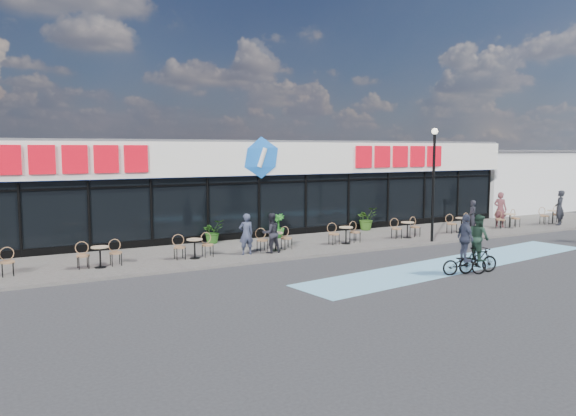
% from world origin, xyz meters
% --- Properties ---
extents(ground, '(120.00, 120.00, 0.00)m').
position_xyz_m(ground, '(0.00, 0.00, 0.00)').
color(ground, '#28282B').
rests_on(ground, ground).
extents(sidewalk, '(44.00, 5.00, 0.10)m').
position_xyz_m(sidewalk, '(0.00, 4.50, 0.05)').
color(sidewalk, '#605C55').
rests_on(sidewalk, ground).
extents(bike_lane, '(14.17, 4.13, 0.01)m').
position_xyz_m(bike_lane, '(4.00, -1.50, 0.01)').
color(bike_lane, '#6DAECF').
rests_on(bike_lane, ground).
extents(building, '(30.60, 6.57, 4.75)m').
position_xyz_m(building, '(-0.00, 9.93, 2.34)').
color(building, black).
rests_on(building, ground).
extents(neighbour_building, '(9.20, 7.20, 4.11)m').
position_xyz_m(neighbour_building, '(20.50, 11.00, 2.06)').
color(neighbour_building, silver).
rests_on(neighbour_building, ground).
extents(lamp_post, '(0.28, 0.28, 5.00)m').
position_xyz_m(lamp_post, '(6.27, 2.30, 3.08)').
color(lamp_post, black).
rests_on(lamp_post, sidewalk).
extents(bistro_set_1, '(1.54, 0.62, 0.90)m').
position_xyz_m(bistro_set_1, '(-7.71, 3.71, 0.56)').
color(bistro_set_1, tan).
rests_on(bistro_set_1, sidewalk).
extents(bistro_set_2, '(1.54, 0.62, 0.90)m').
position_xyz_m(bistro_set_2, '(-4.29, 3.71, 0.56)').
color(bistro_set_2, tan).
rests_on(bistro_set_2, sidewalk).
extents(bistro_set_3, '(1.54, 0.62, 0.90)m').
position_xyz_m(bistro_set_3, '(-0.87, 3.71, 0.56)').
color(bistro_set_3, tan).
rests_on(bistro_set_3, sidewalk).
extents(bistro_set_4, '(1.54, 0.62, 0.90)m').
position_xyz_m(bistro_set_4, '(2.56, 3.71, 0.56)').
color(bistro_set_4, tan).
rests_on(bistro_set_4, sidewalk).
extents(bistro_set_5, '(1.54, 0.62, 0.90)m').
position_xyz_m(bistro_set_5, '(5.98, 3.71, 0.56)').
color(bistro_set_5, tan).
rests_on(bistro_set_5, sidewalk).
extents(bistro_set_6, '(1.54, 0.62, 0.90)m').
position_xyz_m(bistro_set_6, '(9.40, 3.71, 0.56)').
color(bistro_set_6, tan).
rests_on(bistro_set_6, sidewalk).
extents(bistro_set_7, '(1.54, 0.62, 0.90)m').
position_xyz_m(bistro_set_7, '(12.83, 3.71, 0.56)').
color(bistro_set_7, tan).
rests_on(bistro_set_7, sidewalk).
extents(bistro_set_8, '(1.54, 0.62, 0.90)m').
position_xyz_m(bistro_set_8, '(16.25, 3.71, 0.56)').
color(bistro_set_8, tan).
rests_on(bistro_set_8, sidewalk).
extents(potted_plant_left, '(1.09, 1.00, 1.04)m').
position_xyz_m(potted_plant_left, '(-2.47, 6.52, 0.62)').
color(potted_plant_left, '#245217').
rests_on(potted_plant_left, sidewalk).
extents(potted_plant_mid, '(0.87, 0.87, 1.11)m').
position_xyz_m(potted_plant_mid, '(0.72, 6.49, 0.66)').
color(potted_plant_mid, '#1C5E1A').
rests_on(potted_plant_mid, sidewalk).
extents(potted_plant_right, '(1.09, 0.96, 1.17)m').
position_xyz_m(potted_plant_right, '(5.84, 6.59, 0.68)').
color(potted_plant_right, '#2D5418').
rests_on(potted_plant_right, sidewalk).
extents(patron_left, '(0.61, 0.41, 1.61)m').
position_xyz_m(patron_left, '(-2.26, 3.42, 0.90)').
color(patron_left, '#31374D').
rests_on(patron_left, sidewalk).
extents(patron_right, '(0.78, 0.61, 1.59)m').
position_xyz_m(patron_right, '(-1.27, 3.24, 0.89)').
color(patron_right, black).
rests_on(patron_right, sidewalk).
extents(pedestrian_a, '(0.57, 0.68, 1.59)m').
position_xyz_m(pedestrian_a, '(9.86, 3.39, 0.89)').
color(pedestrian_a, black).
rests_on(pedestrian_a, sidewalk).
extents(pedestrian_b, '(0.63, 0.78, 1.85)m').
position_xyz_m(pedestrian_b, '(12.68, 4.12, 1.02)').
color(pedestrian_b, brown).
rests_on(pedestrian_b, sidewalk).
extents(pedestrian_c, '(0.81, 0.72, 1.88)m').
position_xyz_m(pedestrian_c, '(16.04, 3.08, 1.04)').
color(pedestrian_c, black).
rests_on(pedestrian_c, sidewalk).
extents(cyclist_a, '(1.65, 1.01, 2.05)m').
position_xyz_m(cyclist_a, '(2.87, -2.93, 0.79)').
color(cyclist_a, black).
rests_on(cyclist_a, ground).
extents(cyclist_c, '(1.55, 0.85, 2.01)m').
position_xyz_m(cyclist_c, '(3.46, -2.95, 0.88)').
color(cyclist_c, black).
rests_on(cyclist_c, ground).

